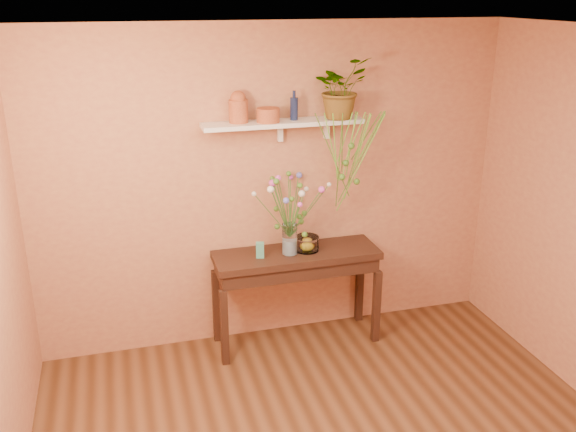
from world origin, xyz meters
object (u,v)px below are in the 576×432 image
spider_plant (340,88)px  sideboard (296,265)px  glass_bowl (307,244)px  glass_vase (290,241)px  bouquet (290,198)px  blue_bottle (294,108)px  terracotta_jug (238,107)px

spider_plant → sideboard: bearing=-166.5°
sideboard → glass_bowl: (0.09, 0.01, 0.18)m
glass_vase → bouquet: size_ratio=0.40×
blue_bottle → glass_bowl: (0.08, -0.12, -1.13)m
terracotta_jug → glass_vase: (0.37, -0.16, -1.10)m
sideboard → glass_bowl: 0.20m
spider_plant → glass_bowl: bearing=-164.2°
sideboard → glass_vase: bearing=-164.4°
spider_plant → bouquet: spider_plant is taller
terracotta_jug → glass_vase: terracotta_jug is taller
glass_vase → spider_plant: bearing=13.8°
bouquet → terracotta_jug: bearing=159.2°
spider_plant → glass_bowl: spider_plant is taller
bouquet → glass_bowl: 0.45m
bouquet → sideboard: bearing=4.0°
spider_plant → glass_vase: 1.31m
terracotta_jug → spider_plant: (0.82, -0.05, 0.12)m
blue_bottle → glass_bowl: bearing=-54.7°
glass_vase → glass_bowl: (0.16, 0.03, -0.05)m
sideboard → blue_bottle: bearing=85.0°
blue_bottle → bouquet: bearing=-117.8°
blue_bottle → bouquet: blue_bottle is taller
blue_bottle → spider_plant: (0.37, -0.03, 0.15)m
sideboard → glass_vase: size_ratio=5.34×
terracotta_jug → glass_bowl: bearing=-13.8°
terracotta_jug → spider_plant: spider_plant is taller
blue_bottle → spider_plant: spider_plant is taller
blue_bottle → glass_bowl: blue_bottle is taller
sideboard → bouquet: size_ratio=2.14×
blue_bottle → sideboard: bearing=-95.0°
glass_vase → bouquet: bouquet is taller
sideboard → terracotta_jug: 1.41m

